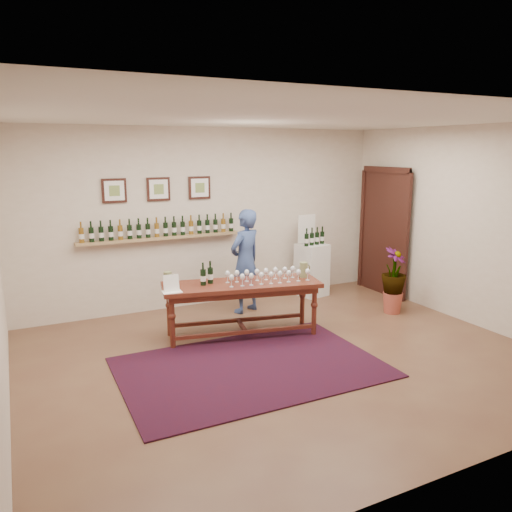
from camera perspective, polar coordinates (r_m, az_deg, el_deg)
name	(u,v)px	position (r m, az deg, el deg)	size (l,w,h in m)	color
ground	(285,357)	(6.16, 3.38, -11.48)	(6.00, 6.00, 0.00)	brown
room_shell	(341,231)	(8.47, 9.68, 2.79)	(6.00, 6.00, 6.00)	beige
rug	(251,367)	(5.87, -0.58, -12.59)	(2.94, 1.96, 0.02)	#470C15
tasting_table	(242,291)	(6.63, -1.66, -3.98)	(2.17, 1.08, 0.74)	#421910
table_glasses	(263,276)	(6.61, 0.86, -2.28)	(1.22, 0.28, 0.17)	white
table_bottles	(207,274)	(6.52, -5.65, -2.11)	(0.25, 0.14, 0.26)	black
pitcher_left	(168,279)	(6.49, -10.04, -2.62)	(0.12, 0.12, 0.19)	olive
pitcher_right	(304,270)	(6.89, 5.46, -1.57)	(0.13, 0.13, 0.21)	olive
menu_card	(171,283)	(6.25, -9.67, -3.08)	(0.23, 0.17, 0.21)	white
display_pedestal	(312,270)	(8.59, 6.39, -1.57)	(0.44, 0.44, 0.89)	white
pedestal_bottles	(315,235)	(8.42, 6.70, 2.37)	(0.33, 0.09, 0.33)	black
info_sign	(307,229)	(8.51, 5.81, 3.14)	(0.38, 0.02, 0.52)	white
potted_plant	(394,281)	(7.87, 15.46, -2.73)	(0.63, 0.63, 0.87)	#A64837
person	(245,261)	(7.58, -1.22, -0.61)	(0.58, 0.38, 1.59)	#34487B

